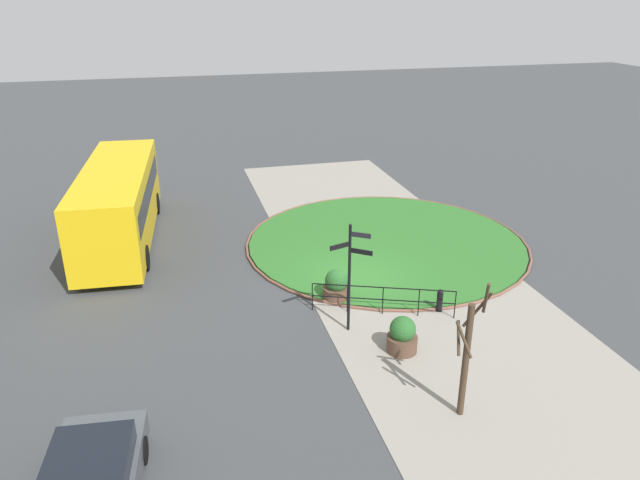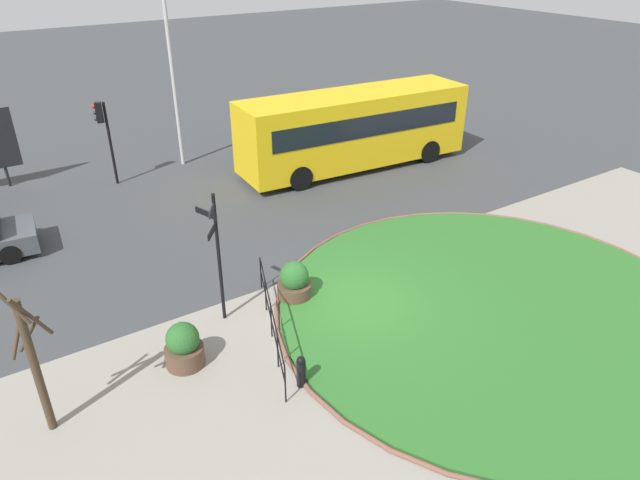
{
  "view_description": "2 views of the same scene",
  "coord_description": "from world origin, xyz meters",
  "px_view_note": "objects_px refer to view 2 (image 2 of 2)",
  "views": [
    {
      "loc": [
        -18.9,
        6.38,
        10.03
      ],
      "look_at": [
        0.29,
        1.35,
        1.66
      ],
      "focal_mm": 33.3,
      "sensor_mm": 36.0,
      "label": 1
    },
    {
      "loc": [
        -8.02,
        -10.5,
        9.1
      ],
      "look_at": [
        0.38,
        2.32,
        0.86
      ],
      "focal_mm": 32.18,
      "sensor_mm": 36.0,
      "label": 2
    }
  ],
  "objects_px": {
    "signpost_directional": "(217,249)",
    "street_tree_bare": "(32,358)",
    "traffic_light_near": "(103,125)",
    "planter_near_signpost": "(184,347)",
    "lamppost_tall": "(170,48)",
    "planter_kerbside": "(294,283)",
    "bus_yellow": "(354,128)",
    "bollard_foreground": "(301,371)"
  },
  "relations": [
    {
      "from": "signpost_directional",
      "to": "street_tree_bare",
      "type": "xyz_separation_m",
      "value": [
        -4.58,
        -1.57,
        -0.29
      ]
    },
    {
      "from": "traffic_light_near",
      "to": "planter_near_signpost",
      "type": "distance_m",
      "value": 12.51
    },
    {
      "from": "lamppost_tall",
      "to": "planter_kerbside",
      "type": "bearing_deg",
      "value": -96.46
    },
    {
      "from": "bus_yellow",
      "to": "planter_kerbside",
      "type": "xyz_separation_m",
      "value": [
        -7.5,
        -7.47,
        -1.22
      ]
    },
    {
      "from": "bus_yellow",
      "to": "traffic_light_near",
      "type": "relative_size",
      "value": 3.05
    },
    {
      "from": "bollard_foreground",
      "to": "planter_near_signpost",
      "type": "height_order",
      "value": "planter_near_signpost"
    },
    {
      "from": "planter_kerbside",
      "to": "street_tree_bare",
      "type": "height_order",
      "value": "street_tree_bare"
    },
    {
      "from": "signpost_directional",
      "to": "planter_near_signpost",
      "type": "height_order",
      "value": "signpost_directional"
    },
    {
      "from": "bus_yellow",
      "to": "planter_near_signpost",
      "type": "bearing_deg",
      "value": -138.7
    },
    {
      "from": "planter_kerbside",
      "to": "signpost_directional",
      "type": "bearing_deg",
      "value": 174.87
    },
    {
      "from": "signpost_directional",
      "to": "traffic_light_near",
      "type": "bearing_deg",
      "value": 88.97
    },
    {
      "from": "planter_near_signpost",
      "to": "street_tree_bare",
      "type": "bearing_deg",
      "value": -172.8
    },
    {
      "from": "signpost_directional",
      "to": "bollard_foreground",
      "type": "relative_size",
      "value": 4.4
    },
    {
      "from": "planter_near_signpost",
      "to": "planter_kerbside",
      "type": "distance_m",
      "value": 3.75
    },
    {
      "from": "traffic_light_near",
      "to": "planter_kerbside",
      "type": "relative_size",
      "value": 2.94
    },
    {
      "from": "lamppost_tall",
      "to": "planter_kerbside",
      "type": "distance_m",
      "value": 12.77
    },
    {
      "from": "bus_yellow",
      "to": "lamppost_tall",
      "type": "xyz_separation_m",
      "value": [
        -6.15,
        4.43,
        3.22
      ]
    },
    {
      "from": "planter_near_signpost",
      "to": "lamppost_tall",
      "type": "bearing_deg",
      "value": 68.93
    },
    {
      "from": "bus_yellow",
      "to": "planter_near_signpost",
      "type": "distance_m",
      "value": 14.02
    },
    {
      "from": "traffic_light_near",
      "to": "lamppost_tall",
      "type": "distance_m",
      "value": 4.14
    },
    {
      "from": "street_tree_bare",
      "to": "planter_kerbside",
      "type": "bearing_deg",
      "value": 11.64
    },
    {
      "from": "signpost_directional",
      "to": "traffic_light_near",
      "type": "distance_m",
      "value": 11.06
    },
    {
      "from": "signpost_directional",
      "to": "traffic_light_near",
      "type": "xyz_separation_m",
      "value": [
        0.2,
        11.06,
        0.33
      ]
    },
    {
      "from": "bus_yellow",
      "to": "traffic_light_near",
      "type": "bearing_deg",
      "value": 162.17
    },
    {
      "from": "traffic_light_near",
      "to": "bollard_foreground",
      "type": "bearing_deg",
      "value": 105.13
    },
    {
      "from": "lamppost_tall",
      "to": "traffic_light_near",
      "type": "bearing_deg",
      "value": -168.63
    },
    {
      "from": "planter_near_signpost",
      "to": "planter_kerbside",
      "type": "xyz_separation_m",
      "value": [
        3.62,
        0.99,
        -0.01
      ]
    },
    {
      "from": "bollard_foreground",
      "to": "planter_kerbside",
      "type": "relative_size",
      "value": 0.72
    },
    {
      "from": "signpost_directional",
      "to": "planter_kerbside",
      "type": "bearing_deg",
      "value": -5.13
    },
    {
      "from": "signpost_directional",
      "to": "street_tree_bare",
      "type": "distance_m",
      "value": 4.85
    },
    {
      "from": "bollard_foreground",
      "to": "planter_kerbside",
      "type": "bearing_deg",
      "value": 61.51
    },
    {
      "from": "planter_kerbside",
      "to": "street_tree_bare",
      "type": "xyz_separation_m",
      "value": [
        -6.68,
        -1.38,
        1.34
      ]
    },
    {
      "from": "bus_yellow",
      "to": "street_tree_bare",
      "type": "distance_m",
      "value": 16.72
    },
    {
      "from": "bollard_foreground",
      "to": "traffic_light_near",
      "type": "xyz_separation_m",
      "value": [
        -0.21,
        14.36,
        2.05
      ]
    },
    {
      "from": "signpost_directional",
      "to": "bollard_foreground",
      "type": "distance_m",
      "value": 3.75
    },
    {
      "from": "bollard_foreground",
      "to": "bus_yellow",
      "type": "relative_size",
      "value": 0.08
    },
    {
      "from": "traffic_light_near",
      "to": "planter_near_signpost",
      "type": "xyz_separation_m",
      "value": [
        -1.71,
        -12.23,
        -1.95
      ]
    },
    {
      "from": "bus_yellow",
      "to": "planter_kerbside",
      "type": "bearing_deg",
      "value": -131.07
    },
    {
      "from": "signpost_directional",
      "to": "street_tree_bare",
      "type": "height_order",
      "value": "street_tree_bare"
    },
    {
      "from": "planter_near_signpost",
      "to": "traffic_light_near",
      "type": "bearing_deg",
      "value": 82.02
    },
    {
      "from": "bollard_foreground",
      "to": "planter_kerbside",
      "type": "xyz_separation_m",
      "value": [
        1.69,
        3.12,
        0.09
      ]
    },
    {
      "from": "bus_yellow",
      "to": "planter_near_signpost",
      "type": "height_order",
      "value": "bus_yellow"
    }
  ]
}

